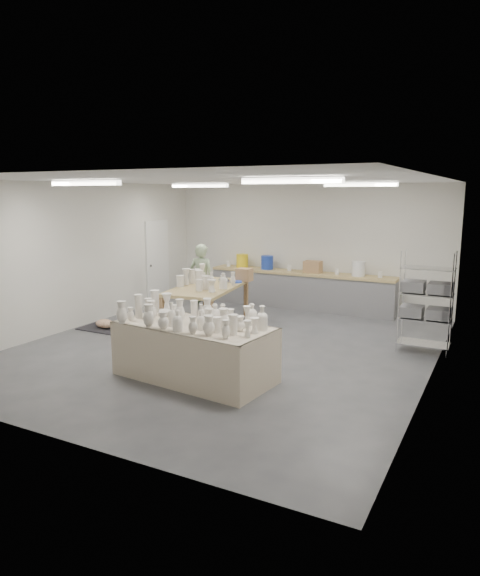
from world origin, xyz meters
The scene contains 9 objects.
room centered at (-0.11, 0.08, 2.06)m, with size 8.00×8.02×3.00m.
back_counter centered at (-0.01, 3.68, 0.49)m, with size 4.60×0.60×1.24m.
wire_shelf centered at (3.20, 1.40, 0.92)m, with size 0.88×0.48×1.80m.
drying_table centered at (0.32, -1.61, 0.47)m, with size 2.49×1.37×1.22m.
work_table centered at (-1.10, 1.22, 0.87)m, with size 1.50×2.45×1.24m.
rug centered at (-2.90, -0.02, 0.01)m, with size 1.00×0.70×0.02m, color black.
cat centered at (-2.88, -0.04, 0.11)m, with size 0.44×0.33×0.18m.
potter centered at (-1.76, 1.97, 0.83)m, with size 0.60×0.39×1.65m, color #94AD86.
red_stool centered at (-1.76, 2.24, 0.32)m, with size 0.41×0.41×0.36m.
Camera 1 is at (4.38, -7.88, 2.78)m, focal length 32.00 mm.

